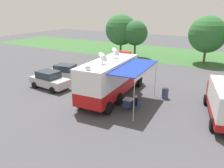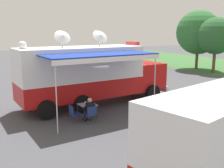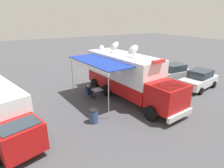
# 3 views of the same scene
# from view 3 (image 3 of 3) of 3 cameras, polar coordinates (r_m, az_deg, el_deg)

# --- Properties ---
(ground_plane) EXTENTS (100.00, 100.00, 0.00)m
(ground_plane) POSITION_cam_3_polar(r_m,az_deg,el_deg) (16.27, 3.16, -3.18)
(ground_plane) COLOR #47474C
(lot_stripe) EXTENTS (0.53, 4.79, 0.01)m
(lot_stripe) POSITION_cam_3_polar(r_m,az_deg,el_deg) (17.51, 8.47, -1.65)
(lot_stripe) COLOR silver
(lot_stripe) RESTS_ON ground
(command_truck) EXTENTS (5.50, 9.66, 4.53)m
(command_truck) POSITION_cam_3_polar(r_m,az_deg,el_deg) (15.04, 4.99, 2.74)
(command_truck) COLOR #B71414
(command_truck) RESTS_ON ground
(folding_table) EXTENTS (0.86, 0.86, 0.73)m
(folding_table) POSITION_cam_3_polar(r_m,az_deg,el_deg) (15.38, -4.67, -1.89)
(folding_table) COLOR silver
(folding_table) RESTS_ON ground
(water_bottle) EXTENTS (0.07, 0.07, 0.22)m
(water_bottle) POSITION_cam_3_polar(r_m,az_deg,el_deg) (15.40, -5.47, -1.24)
(water_bottle) COLOR silver
(water_bottle) RESTS_ON folding_table
(folding_chair_at_table) EXTENTS (0.52, 0.52, 0.87)m
(folding_chair_at_table) POSITION_cam_3_polar(r_m,az_deg,el_deg) (15.25, -7.57, -2.85)
(folding_chair_at_table) COLOR navy
(folding_chair_at_table) RESTS_ON ground
(folding_chair_beside_table) EXTENTS (0.52, 0.52, 0.87)m
(folding_chair_beside_table) POSITION_cam_3_polar(r_m,az_deg,el_deg) (16.04, -6.99, -1.66)
(folding_chair_beside_table) COLOR navy
(folding_chair_beside_table) RESTS_ON ground
(seated_responder) EXTENTS (0.69, 0.58, 1.25)m
(seated_responder) POSITION_cam_3_polar(r_m,az_deg,el_deg) (15.28, -6.97, -2.21)
(seated_responder) COLOR black
(seated_responder) RESTS_ON ground
(trash_bin) EXTENTS (0.57, 0.57, 0.91)m
(trash_bin) POSITION_cam_3_polar(r_m,az_deg,el_deg) (11.96, -5.65, -9.79)
(trash_bin) COLOR #384C7F
(trash_bin) RESTS_ON ground
(support_truck) EXTENTS (3.68, 7.10, 2.70)m
(support_truck) POSITION_cam_3_polar(r_m,az_deg,el_deg) (12.17, -31.21, -7.31)
(support_truck) COLOR white
(support_truck) RESTS_ON ground
(car_behind_truck) EXTENTS (4.29, 2.19, 1.76)m
(car_behind_truck) POSITION_cam_3_polar(r_m,az_deg,el_deg) (20.55, 18.19, 3.38)
(car_behind_truck) COLOR #B2B5BA
(car_behind_truck) RESTS_ON ground
(car_far_corner) EXTENTS (4.43, 2.50, 1.76)m
(car_far_corner) POSITION_cam_3_polar(r_m,az_deg,el_deg) (19.18, 25.23, 1.31)
(car_far_corner) COLOR silver
(car_far_corner) RESTS_ON ground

